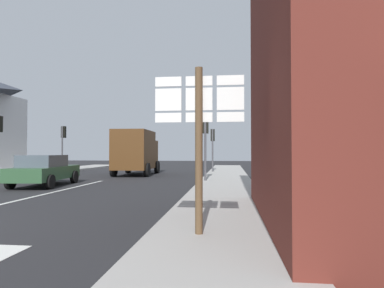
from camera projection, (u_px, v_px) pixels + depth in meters
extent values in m
plane|color=#232326|center=(86.00, 185.00, 15.82)|extent=(80.00, 80.00, 0.00)
cube|color=#9E9B96|center=(225.00, 190.00, 13.05)|extent=(2.69, 44.00, 0.14)
cube|color=silver|center=(38.00, 196.00, 11.85)|extent=(0.16, 12.00, 0.01)
cube|color=#2D5133|center=(45.00, 173.00, 15.34)|extent=(2.13, 4.34, 0.60)
cube|color=#47515B|center=(43.00, 161.00, 15.11)|extent=(1.74, 2.23, 0.55)
cylinder|color=black|center=(41.00, 177.00, 16.70)|extent=(0.28, 0.66, 0.64)
cylinder|color=black|center=(74.00, 177.00, 16.67)|extent=(0.28, 0.66, 0.64)
cylinder|color=black|center=(10.00, 182.00, 14.01)|extent=(0.28, 0.66, 0.64)
cylinder|color=black|center=(50.00, 182.00, 13.97)|extent=(0.28, 0.66, 0.64)
cube|color=#4C2D14|center=(134.00, 150.00, 21.78)|extent=(2.32, 3.77, 2.60)
cube|color=#4C2D14|center=(143.00, 154.00, 24.26)|extent=(2.13, 1.37, 2.00)
cube|color=#47515B|center=(143.00, 143.00, 24.33)|extent=(1.76, 0.16, 0.70)
cylinder|color=black|center=(128.00, 167.00, 24.28)|extent=(0.31, 0.91, 0.90)
cylinder|color=black|center=(157.00, 167.00, 24.10)|extent=(0.31, 0.91, 0.90)
cylinder|color=black|center=(114.00, 170.00, 20.89)|extent=(0.31, 0.91, 0.90)
cylinder|color=black|center=(147.00, 170.00, 20.71)|extent=(0.31, 0.91, 0.90)
cylinder|color=brown|center=(199.00, 154.00, 5.92)|extent=(0.14, 0.14, 3.20)
cube|color=white|center=(168.00, 82.00, 6.06)|extent=(0.50, 0.03, 0.18)
cube|color=black|center=(169.00, 82.00, 6.08)|extent=(0.43, 0.01, 0.13)
cube|color=white|center=(168.00, 100.00, 6.05)|extent=(0.50, 0.03, 0.42)
cube|color=black|center=(169.00, 100.00, 6.07)|extent=(0.43, 0.01, 0.32)
cube|color=white|center=(168.00, 118.00, 6.05)|extent=(0.50, 0.03, 0.18)
cube|color=black|center=(169.00, 118.00, 6.07)|extent=(0.43, 0.01, 0.13)
cube|color=white|center=(199.00, 81.00, 6.00)|extent=(0.50, 0.03, 0.18)
cube|color=black|center=(199.00, 81.00, 6.01)|extent=(0.43, 0.01, 0.13)
cube|color=white|center=(199.00, 99.00, 5.99)|extent=(0.50, 0.03, 0.42)
cube|color=black|center=(199.00, 99.00, 6.01)|extent=(0.43, 0.01, 0.32)
cube|color=white|center=(199.00, 117.00, 5.98)|extent=(0.50, 0.03, 0.18)
cube|color=black|center=(199.00, 117.00, 6.00)|extent=(0.43, 0.01, 0.13)
cube|color=white|center=(230.00, 80.00, 5.93)|extent=(0.50, 0.03, 0.18)
cube|color=black|center=(230.00, 80.00, 5.95)|extent=(0.43, 0.01, 0.13)
cube|color=white|center=(230.00, 99.00, 5.92)|extent=(0.50, 0.03, 0.42)
cube|color=black|center=(230.00, 99.00, 5.94)|extent=(0.43, 0.01, 0.32)
cube|color=white|center=(230.00, 117.00, 5.91)|extent=(0.50, 0.03, 0.18)
cube|color=black|center=(230.00, 117.00, 5.93)|extent=(0.43, 0.01, 0.13)
cylinder|color=#47474C|center=(205.00, 149.00, 16.63)|extent=(0.12, 0.12, 3.49)
cube|color=black|center=(206.00, 125.00, 16.85)|extent=(0.30, 0.28, 0.90)
sphere|color=#360303|center=(206.00, 120.00, 17.00)|extent=(0.18, 0.18, 0.18)
sphere|color=#3C2303|center=(206.00, 125.00, 16.99)|extent=(0.18, 0.18, 0.18)
sphere|color=#0CA526|center=(206.00, 131.00, 16.99)|extent=(0.18, 0.18, 0.18)
sphere|color=#360303|center=(1.00, 119.00, 18.14)|extent=(0.18, 0.18, 0.18)
sphere|color=#3C2303|center=(1.00, 124.00, 18.13)|extent=(0.18, 0.18, 0.18)
sphere|color=#0CA526|center=(1.00, 129.00, 18.13)|extent=(0.18, 0.18, 0.18)
cylinder|color=#47474C|center=(62.00, 149.00, 24.81)|extent=(0.12, 0.12, 3.59)
cube|color=black|center=(64.00, 132.00, 25.04)|extent=(0.30, 0.28, 0.90)
sphere|color=#360303|center=(65.00, 129.00, 25.18)|extent=(0.18, 0.18, 0.18)
sphere|color=#3C2303|center=(65.00, 132.00, 25.18)|extent=(0.18, 0.18, 0.18)
sphere|color=#0CA526|center=(64.00, 136.00, 25.17)|extent=(0.18, 0.18, 0.18)
cylinder|color=#47474C|center=(213.00, 151.00, 23.99)|extent=(0.12, 0.12, 3.32)
cube|color=black|center=(213.00, 135.00, 24.22)|extent=(0.30, 0.28, 0.90)
sphere|color=#360303|center=(213.00, 132.00, 24.36)|extent=(0.18, 0.18, 0.18)
sphere|color=#3C2303|center=(213.00, 135.00, 24.36)|extent=(0.18, 0.18, 0.18)
sphere|color=#0CA526|center=(213.00, 139.00, 24.35)|extent=(0.18, 0.18, 0.18)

